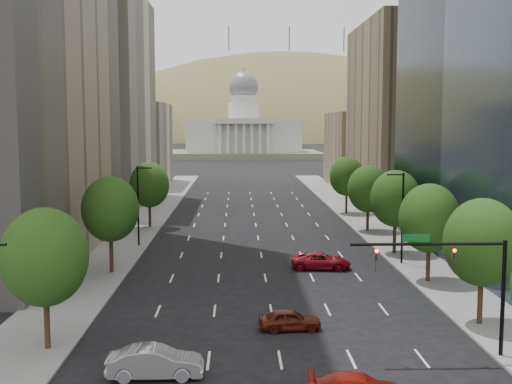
{
  "coord_description": "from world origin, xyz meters",
  "views": [
    {
      "loc": [
        -2.44,
        -6.2,
        13.74
      ],
      "look_at": [
        -0.91,
        47.23,
        8.0
      ],
      "focal_mm": 45.22,
      "sensor_mm": 36.0,
      "label": 1
    }
  ],
  "objects": [
    {
      "name": "sidewalk_right",
      "position": [
        15.5,
        60.0,
        0.07
      ],
      "size": [
        6.0,
        200.0,
        0.15
      ],
      "primitive_type": "cube",
      "color": "slate",
      "rests_on": "ground"
    },
    {
      "name": "car_red_far",
      "position": [
        5.38,
        53.33,
        0.78
      ],
      "size": [
        5.79,
        2.98,
        1.56
      ],
      "primitive_type": "imported",
      "rotation": [
        0.0,
        0.0,
        1.5
      ],
      "color": "maroon",
      "rests_on": "ground"
    },
    {
      "name": "parking_tan_right",
      "position": [
        25.0,
        100.0,
        15.0
      ],
      "size": [
        14.0,
        30.0,
        30.0
      ],
      "primitive_type": "cube",
      "color": "#8C7759",
      "rests_on": "ground"
    },
    {
      "name": "streetlight_ln",
      "position": [
        -13.44,
        65.0,
        4.84
      ],
      "size": [
        1.7,
        0.2,
        9.0
      ],
      "color": "black",
      "rests_on": "ground"
    },
    {
      "name": "sidewalk_left",
      "position": [
        -15.5,
        60.0,
        0.07
      ],
      "size": [
        6.0,
        200.0,
        0.15
      ],
      "primitive_type": "cube",
      "color": "slate",
      "rests_on": "ground"
    },
    {
      "name": "traffic_signal",
      "position": [
        10.53,
        30.0,
        5.17
      ],
      "size": [
        9.12,
        0.4,
        7.38
      ],
      "color": "black",
      "rests_on": "ground"
    },
    {
      "name": "tree_right_5",
      "position": [
        14.0,
        90.0,
        5.75
      ],
      "size": [
        5.2,
        5.2,
        8.75
      ],
      "color": "#382316",
      "rests_on": "ground"
    },
    {
      "name": "tree_left_0",
      "position": [
        -14.0,
        32.0,
        5.75
      ],
      "size": [
        5.2,
        5.2,
        8.75
      ],
      "color": "#382316",
      "rests_on": "ground"
    },
    {
      "name": "streetlight_rn",
      "position": [
        13.44,
        55.0,
        4.84
      ],
      "size": [
        1.7,
        0.2,
        9.0
      ],
      "color": "black",
      "rests_on": "ground"
    },
    {
      "name": "car_maroon",
      "position": [
        1.0,
        35.39,
        0.71
      ],
      "size": [
        4.27,
        1.98,
        1.42
      ],
      "primitive_type": "imported",
      "rotation": [
        0.0,
        0.0,
        1.65
      ],
      "color": "#4E150D",
      "rests_on": "ground"
    },
    {
      "name": "foothills",
      "position": [
        34.67,
        599.39,
        -37.78
      ],
      "size": [
        720.0,
        413.0,
        263.0
      ],
      "color": "olive",
      "rests_on": "ground"
    },
    {
      "name": "filler_left",
      "position": [
        -25.0,
        136.0,
        9.0
      ],
      "size": [
        14.0,
        26.0,
        18.0
      ],
      "primitive_type": "cube",
      "color": "beige",
      "rests_on": "ground"
    },
    {
      "name": "capitol",
      "position": [
        0.0,
        249.71,
        8.58
      ],
      "size": [
        60.0,
        40.0,
        35.2
      ],
      "color": "#596647",
      "rests_on": "ground"
    },
    {
      "name": "midrise_cream_left",
      "position": [
        -25.0,
        103.0,
        17.5
      ],
      "size": [
        14.0,
        30.0,
        35.0
      ],
      "primitive_type": "cube",
      "color": "beige",
      "rests_on": "ground"
    },
    {
      "name": "tree_left_1",
      "position": [
        -14.0,
        52.0,
        5.96
      ],
      "size": [
        5.2,
        5.2,
        8.97
      ],
      "color": "#382316",
      "rests_on": "ground"
    },
    {
      "name": "tree_left_2",
      "position": [
        -14.0,
        78.0,
        5.68
      ],
      "size": [
        5.2,
        5.2,
        8.68
      ],
      "color": "#382316",
      "rests_on": "ground"
    },
    {
      "name": "car_silver",
      "position": [
        -6.93,
        27.58,
        0.86
      ],
      "size": [
        5.26,
        1.97,
        1.72
      ],
      "primitive_type": "imported",
      "rotation": [
        0.0,
        0.0,
        1.6
      ],
      "color": "#9D9EA3",
      "rests_on": "ground"
    },
    {
      "name": "tree_right_2",
      "position": [
        14.0,
        48.0,
        5.6
      ],
      "size": [
        5.2,
        5.2,
        8.61
      ],
      "color": "#382316",
      "rests_on": "ground"
    },
    {
      "name": "tree_right_4",
      "position": [
        14.0,
        74.0,
        5.46
      ],
      "size": [
        5.2,
        5.2,
        8.46
      ],
      "color": "#382316",
      "rests_on": "ground"
    },
    {
      "name": "tree_right_1",
      "position": [
        14.0,
        36.0,
        5.75
      ],
      "size": [
        5.2,
        5.2,
        8.75
      ],
      "color": "#382316",
      "rests_on": "ground"
    },
    {
      "name": "filler_right",
      "position": [
        25.0,
        133.0,
        8.0
      ],
      "size": [
        14.0,
        26.0,
        16.0
      ],
      "primitive_type": "cube",
      "color": "#8C7759",
      "rests_on": "ground"
    },
    {
      "name": "tree_right_3",
      "position": [
        14.0,
        60.0,
        5.89
      ],
      "size": [
        5.2,
        5.2,
        8.89
      ],
      "color": "#382316",
      "rests_on": "ground"
    }
  ]
}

